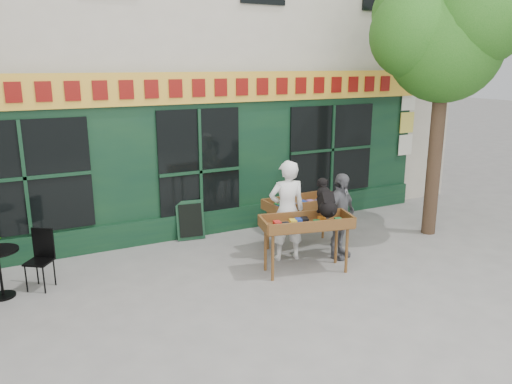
% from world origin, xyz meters
% --- Properties ---
extents(ground, '(80.00, 80.00, 0.00)m').
position_xyz_m(ground, '(0.00, 0.00, 0.00)').
color(ground, slate).
rests_on(ground, ground).
extents(building, '(14.00, 7.26, 10.00)m').
position_xyz_m(building, '(0.00, 5.97, 4.97)').
color(building, beige).
rests_on(building, ground).
extents(street_tree, '(3.05, 2.90, 5.60)m').
position_xyz_m(street_tree, '(4.34, 0.36, 4.11)').
color(street_tree, '#382619').
rests_on(street_tree, ground).
extents(book_cart_center, '(1.60, 0.93, 0.99)m').
position_xyz_m(book_cart_center, '(0.91, -0.23, 0.82)').
color(book_cart_center, brown).
rests_on(book_cart_center, ground).
extents(dog, '(0.46, 0.66, 0.60)m').
position_xyz_m(dog, '(1.26, -0.28, 1.29)').
color(dog, black).
rests_on(dog, book_cart_center).
extents(woman, '(0.74, 0.57, 1.83)m').
position_xyz_m(woman, '(0.91, 0.42, 0.91)').
color(woman, white).
rests_on(woman, ground).
extents(book_cart_right, '(1.52, 0.68, 0.99)m').
position_xyz_m(book_cart_right, '(1.50, 0.79, 0.82)').
color(book_cart_right, brown).
rests_on(book_cart_right, ground).
extents(man_right, '(1.00, 0.70, 1.58)m').
position_xyz_m(man_right, '(1.80, 0.04, 0.79)').
color(man_right, '#5E5E63').
rests_on(man_right, ground).
extents(bistro_chair_right, '(0.51, 0.51, 0.95)m').
position_xyz_m(bistro_chair_right, '(-3.12, 1.16, 0.56)').
color(bistro_chair_right, black).
rests_on(bistro_chair_right, ground).
extents(chalkboard, '(0.58, 0.27, 0.79)m').
position_xyz_m(chalkboard, '(-0.28, 2.19, 0.40)').
color(chalkboard, black).
rests_on(chalkboard, ground).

